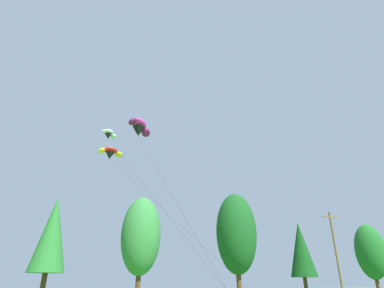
{
  "coord_description": "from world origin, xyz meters",
  "views": [
    {
      "loc": [
        -11.4,
        1.43,
        2.15
      ],
      "look_at": [
        -2.75,
        23.9,
        12.69
      ],
      "focal_mm": 29.64,
      "sensor_mm": 36.0,
      "label": 1
    }
  ],
  "objects_px": {
    "parafoil_kite_high_white": "(109,134)",
    "parafoil_kite_mid_red_yellow": "(110,153)",
    "utility_pole": "(336,253)",
    "parafoil_kite_far_magenta": "(139,128)"
  },
  "relations": [
    {
      "from": "utility_pole",
      "to": "parafoil_kite_high_white",
      "type": "xyz_separation_m",
      "value": [
        -26.44,
        7.06,
        13.88
      ]
    },
    {
      "from": "parafoil_kite_high_white",
      "to": "parafoil_kite_mid_red_yellow",
      "type": "relative_size",
      "value": 0.94
    },
    {
      "from": "parafoil_kite_far_magenta",
      "to": "parafoil_kite_mid_red_yellow",
      "type": "bearing_deg",
      "value": 94.49
    },
    {
      "from": "utility_pole",
      "to": "parafoil_kite_mid_red_yellow",
      "type": "distance_m",
      "value": 30.94
    },
    {
      "from": "utility_pole",
      "to": "parafoil_kite_mid_red_yellow",
      "type": "relative_size",
      "value": 0.51
    },
    {
      "from": "utility_pole",
      "to": "parafoil_kite_far_magenta",
      "type": "distance_m",
      "value": 26.81
    },
    {
      "from": "parafoil_kite_mid_red_yellow",
      "to": "parafoil_kite_far_magenta",
      "type": "bearing_deg",
      "value": -85.51
    },
    {
      "from": "parafoil_kite_high_white",
      "to": "parafoil_kite_mid_red_yellow",
      "type": "height_order",
      "value": "parafoil_kite_high_white"
    },
    {
      "from": "utility_pole",
      "to": "parafoil_kite_mid_red_yellow",
      "type": "xyz_separation_m",
      "value": [
        -25.57,
        11.43,
        13.14
      ]
    },
    {
      "from": "parafoil_kite_high_white",
      "to": "utility_pole",
      "type": "bearing_deg",
      "value": -14.94
    }
  ]
}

